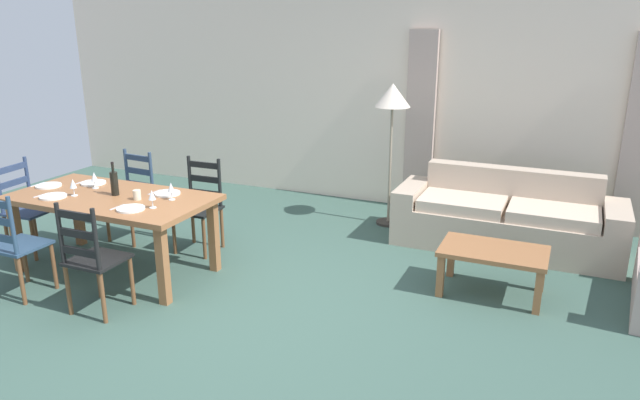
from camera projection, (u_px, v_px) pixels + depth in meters
ground_plane at (244, 305)px, 4.97m from camera, size 9.60×9.60×0.02m
wall_far at (373, 98)px, 7.45m from camera, size 9.60×0.16×2.70m
curtain_panel_left at (420, 123)px, 7.15m from camera, size 0.35×0.08×2.20m
dining_table at (112, 205)px, 5.44m from camera, size 1.90×0.96×0.75m
dining_chair_near_left at (13, 244)px, 4.99m from camera, size 0.42×0.40×0.96m
dining_chair_near_right at (92, 259)px, 4.70m from camera, size 0.42×0.40×0.96m
dining_chair_far_left at (133, 196)px, 6.33m from camera, size 0.45×0.43×0.96m
dining_chair_far_right at (200, 205)px, 6.02m from camera, size 0.43×0.41×0.96m
dining_chair_head_west at (26, 208)px, 5.96m from camera, size 0.43×0.45×0.96m
dinner_plate_near_left at (53, 196)px, 5.37m from camera, size 0.24×0.24×0.02m
fork_near_left at (41, 195)px, 5.42m from camera, size 0.03×0.17×0.01m
dinner_plate_near_right at (131, 209)px, 5.02m from camera, size 0.24×0.24×0.02m
fork_near_right at (117, 207)px, 5.08m from camera, size 0.02×0.17×0.01m
dinner_plate_far_left at (93, 183)px, 5.80m from camera, size 0.24×0.24×0.02m
fork_far_left at (82, 182)px, 5.86m from camera, size 0.03×0.17×0.01m
dinner_plate_far_right at (167, 193)px, 5.46m from camera, size 0.24×0.24×0.02m
fork_far_right at (154, 192)px, 5.52m from camera, size 0.02×0.17×0.01m
dinner_plate_head_west at (49, 186)px, 5.71m from camera, size 0.24×0.24×0.02m
fork_head_west at (37, 185)px, 5.77m from camera, size 0.02×0.17×0.01m
wine_bottle at (114, 183)px, 5.40m from camera, size 0.07×0.07×0.32m
wine_glass_near_left at (73, 184)px, 5.38m from camera, size 0.06×0.06×0.16m
wine_glass_near_right at (152, 196)px, 5.04m from camera, size 0.06×0.06×0.16m
wine_glass_far_left at (94, 177)px, 5.62m from camera, size 0.06×0.06×0.16m
wine_glass_far_right at (171, 188)px, 5.26m from camera, size 0.06×0.06×0.16m
coffee_cup_primary at (137, 195)px, 5.29m from camera, size 0.07×0.07×0.09m
couch at (507, 220)px, 6.15m from camera, size 2.28×0.81×0.80m
coffee_table at (493, 256)px, 5.06m from camera, size 0.90×0.56×0.42m
standing_lamp at (392, 104)px, 6.49m from camera, size 0.40×0.40×1.64m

